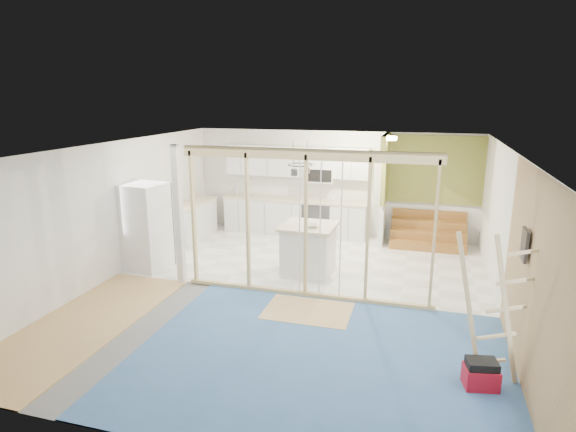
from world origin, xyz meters
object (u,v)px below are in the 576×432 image
(island, at_px, (309,250))
(toolbox, at_px, (481,375))
(fridge, at_px, (146,227))
(ladder, at_px, (492,309))

(island, xyz_separation_m, toolbox, (2.91, -3.17, -0.32))
(fridge, xyz_separation_m, island, (3.18, 0.65, -0.39))
(toolbox, distance_m, ladder, 0.81)
(island, xyz_separation_m, ladder, (2.98, -2.99, 0.47))
(island, bearing_deg, fridge, -167.04)
(toolbox, relative_size, ladder, 0.23)
(fridge, relative_size, toolbox, 4.02)
(ladder, bearing_deg, fridge, 149.46)
(ladder, bearing_deg, toolbox, -121.55)
(island, height_order, ladder, ladder)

